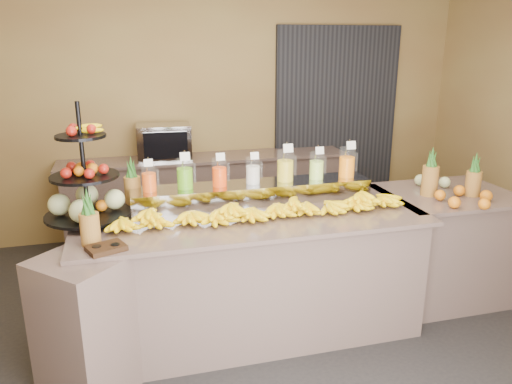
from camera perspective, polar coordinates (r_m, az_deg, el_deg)
name	(u,v)px	position (r m, az deg, el deg)	size (l,w,h in m)	color
ground	(262,349)	(3.77, 0.69, -17.55)	(6.00, 6.00, 0.00)	black
room_envelope	(259,76)	(3.92, 0.30, 13.17)	(6.04, 5.02, 2.82)	brown
buffet_counter	(238,277)	(3.72, -2.11, -9.69)	(2.75, 1.25, 0.93)	gray
right_counter	(441,244)	(4.55, 20.42, -5.64)	(1.08, 0.88, 0.93)	gray
back_ledge	(207,197)	(5.56, -5.58, -0.58)	(3.10, 0.55, 0.93)	gray
pitcher_tray	(253,193)	(3.86, -0.35, -0.08)	(1.85, 0.30, 0.15)	gray
juice_pitcher_orange_a	(149,179)	(3.70, -12.13, 1.41)	(0.11, 0.11, 0.26)	silver
juice_pitcher_green	(185,175)	(3.72, -8.14, 1.89)	(0.12, 0.13, 0.30)	silver
juice_pitcher_orange_b	(219,174)	(3.76, -4.20, 2.07)	(0.11, 0.12, 0.27)	silver
juice_pitcher_milk	(253,172)	(3.81, -0.35, 2.29)	(0.11, 0.11, 0.27)	silver
juice_pitcher_lemon	(285,168)	(3.88, 3.37, 2.79)	(0.13, 0.14, 0.32)	silver
juice_pitcher_lime	(317,167)	(3.97, 6.93, 2.83)	(0.12, 0.12, 0.28)	silver
juice_pitcher_orange_c	(347,164)	(4.07, 10.34, 3.19)	(0.13, 0.13, 0.31)	silver
banana_heap	(262,207)	(3.54, 0.69, -1.73)	(2.16, 0.20, 0.18)	yellow
fruit_stand	(92,191)	(3.60, -18.25, 0.10)	(0.71, 0.71, 0.83)	black
condiment_caddy	(106,248)	(3.12, -16.75, -6.16)	(0.21, 0.16, 0.03)	black
pineapple_left_a	(90,225)	(3.20, -18.48, -3.55)	(0.12, 0.12, 0.36)	brown
pineapple_left_b	(133,188)	(3.86, -13.92, 0.49)	(0.12, 0.12, 0.39)	brown
right_fruit_pile	(457,190)	(4.23, 21.95, 0.23)	(0.46, 0.44, 0.24)	brown
oven_warmer	(164,142)	(5.35, -10.47, 5.67)	(0.55, 0.39, 0.37)	gray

